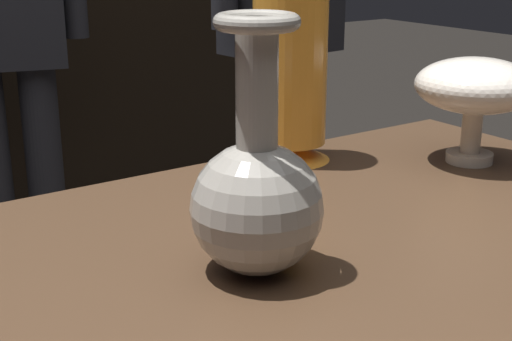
{
  "coord_description": "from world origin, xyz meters",
  "views": [
    {
      "loc": [
        -0.38,
        -0.56,
        1.11
      ],
      "look_at": [
        -0.0,
        -0.01,
        0.9
      ],
      "focal_mm": 51.47,
      "sensor_mm": 36.0,
      "label": 1
    }
  ],
  "objects_px": {
    "vase_centerpiece": "(257,193)",
    "vase_tall_behind": "(476,88)",
    "visitor_center_back": "(3,18)",
    "vase_right_accent": "(290,54)"
  },
  "relations": [
    {
      "from": "vase_centerpiece",
      "to": "vase_tall_behind",
      "type": "bearing_deg",
      "value": 14.97
    },
    {
      "from": "vase_right_accent",
      "to": "visitor_center_back",
      "type": "bearing_deg",
      "value": 91.13
    },
    {
      "from": "vase_centerpiece",
      "to": "visitor_center_back",
      "type": "bearing_deg",
      "value": 81.9
    },
    {
      "from": "vase_tall_behind",
      "to": "visitor_center_back",
      "type": "height_order",
      "value": "visitor_center_back"
    },
    {
      "from": "vase_centerpiece",
      "to": "visitor_center_back",
      "type": "relative_size",
      "value": 0.16
    },
    {
      "from": "vase_centerpiece",
      "to": "visitor_center_back",
      "type": "distance_m",
      "value": 1.61
    },
    {
      "from": "vase_right_accent",
      "to": "visitor_center_back",
      "type": "xyz_separation_m",
      "value": [
        -0.03,
        1.31,
        -0.06
      ]
    },
    {
      "from": "vase_tall_behind",
      "to": "vase_centerpiece",
      "type": "bearing_deg",
      "value": -165.03
    },
    {
      "from": "vase_centerpiece",
      "to": "vase_right_accent",
      "type": "distance_m",
      "value": 0.39
    },
    {
      "from": "vase_centerpiece",
      "to": "vase_tall_behind",
      "type": "relative_size",
      "value": 1.46
    }
  ]
}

